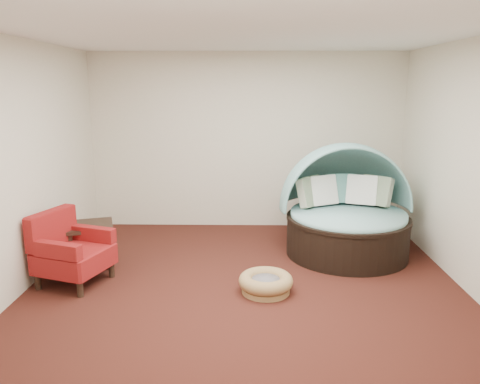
{
  "coord_description": "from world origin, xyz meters",
  "views": [
    {
      "loc": [
        0.04,
        -5.01,
        2.27
      ],
      "look_at": [
        -0.07,
        0.6,
        1.0
      ],
      "focal_mm": 35.0,
      "sensor_mm": 36.0,
      "label": 1
    }
  ],
  "objects_px": {
    "red_armchair": "(70,251)",
    "pet_basket": "(266,283)",
    "canopy_daybed": "(346,203)",
    "side_table": "(90,239)"
  },
  "relations": [
    {
      "from": "red_armchair",
      "to": "pet_basket",
      "type": "bearing_deg",
      "value": 13.02
    },
    {
      "from": "side_table",
      "to": "red_armchair",
      "type": "bearing_deg",
      "value": -95.43
    },
    {
      "from": "pet_basket",
      "to": "side_table",
      "type": "xyz_separation_m",
      "value": [
        -2.23,
        0.78,
        0.24
      ]
    },
    {
      "from": "red_armchair",
      "to": "side_table",
      "type": "distance_m",
      "value": 0.55
    },
    {
      "from": "side_table",
      "to": "pet_basket",
      "type": "bearing_deg",
      "value": -19.28
    },
    {
      "from": "pet_basket",
      "to": "side_table",
      "type": "height_order",
      "value": "side_table"
    },
    {
      "from": "canopy_daybed",
      "to": "red_armchair",
      "type": "distance_m",
      "value": 3.62
    },
    {
      "from": "pet_basket",
      "to": "red_armchair",
      "type": "xyz_separation_m",
      "value": [
        -2.28,
        0.23,
        0.28
      ]
    },
    {
      "from": "canopy_daybed",
      "to": "side_table",
      "type": "distance_m",
      "value": 3.44
    },
    {
      "from": "canopy_daybed",
      "to": "pet_basket",
      "type": "bearing_deg",
      "value": -134.19
    }
  ]
}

